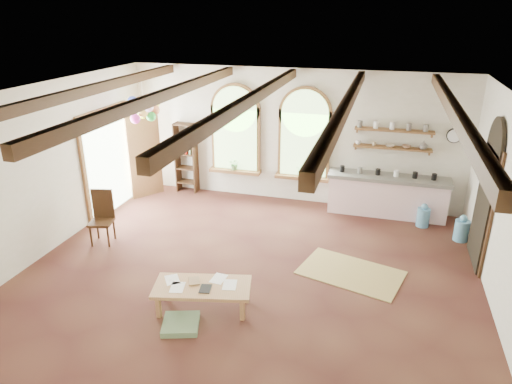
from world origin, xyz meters
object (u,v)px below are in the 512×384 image
(balloon_cluster, at_px, (144,109))
(coffee_table, at_px, (202,288))
(kitchen_counter, at_px, (387,195))
(side_chair, at_px, (103,228))

(balloon_cluster, bearing_deg, coffee_table, -52.10)
(kitchen_counter, xyz_separation_m, balloon_cluster, (-5.50, -0.92, 1.86))
(balloon_cluster, bearing_deg, kitchen_counter, 9.51)
(side_chair, bearing_deg, kitchen_counter, 28.43)
(coffee_table, xyz_separation_m, balloon_cluster, (-2.80, 3.59, 1.95))
(kitchen_counter, xyz_separation_m, coffee_table, (-2.70, -4.51, -0.10))
(side_chair, bearing_deg, coffee_table, -28.80)
(side_chair, height_order, balloon_cluster, balloon_cluster)
(coffee_table, relative_size, side_chair, 1.49)
(kitchen_counter, distance_m, coffee_table, 5.26)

